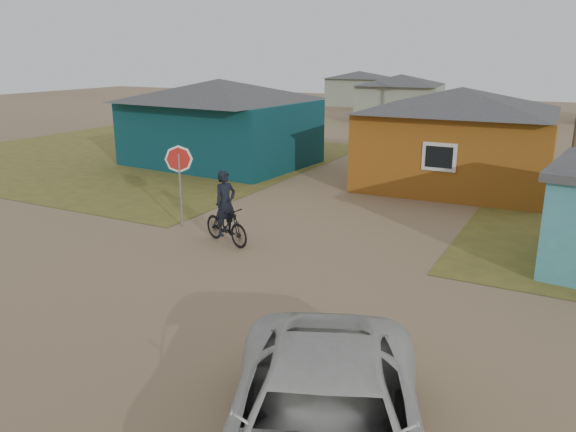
% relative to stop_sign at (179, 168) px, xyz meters
% --- Properties ---
extents(ground, '(120.00, 120.00, 0.00)m').
position_rel_stop_sign_xyz_m(ground, '(3.68, -4.34, -1.86)').
color(ground, '#8B6F50').
extents(grass_nw, '(20.00, 18.00, 0.00)m').
position_rel_stop_sign_xyz_m(grass_nw, '(-10.32, 8.66, -1.85)').
color(grass_nw, olive).
rests_on(grass_nw, ground).
extents(house_teal, '(8.93, 7.08, 4.00)m').
position_rel_stop_sign_xyz_m(house_teal, '(-4.82, 9.16, 0.20)').
color(house_teal, '#0A3239').
rests_on(house_teal, ground).
extents(house_yellow, '(7.72, 6.76, 3.90)m').
position_rel_stop_sign_xyz_m(house_yellow, '(6.18, 9.65, 0.14)').
color(house_yellow, '#8F5016').
rests_on(house_yellow, ground).
extents(house_pale_west, '(7.04, 6.15, 3.60)m').
position_rel_stop_sign_xyz_m(house_pale_west, '(-2.32, 29.66, -0.00)').
color(house_pale_west, gray).
rests_on(house_pale_west, ground).
extents(house_pale_north, '(6.28, 5.81, 3.40)m').
position_rel_stop_sign_xyz_m(house_pale_north, '(-10.32, 41.66, -0.11)').
color(house_pale_north, gray).
rests_on(house_pale_north, ground).
extents(stop_sign, '(0.82, 0.20, 2.54)m').
position_rel_stop_sign_xyz_m(stop_sign, '(0.00, 0.00, 0.00)').
color(stop_sign, gray).
rests_on(stop_sign, ground).
extents(cyclist, '(1.91, 1.09, 2.08)m').
position_rel_stop_sign_xyz_m(cyclist, '(2.08, -0.65, -1.10)').
color(cyclist, black).
rests_on(cyclist, ground).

